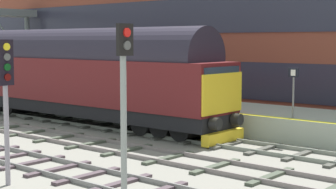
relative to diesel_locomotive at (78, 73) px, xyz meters
name	(u,v)px	position (x,y,z in m)	size (l,w,h in m)	color
ground_plane	(134,131)	(0.00, -3.87, -2.48)	(140.00, 140.00, 0.00)	gray
track_main	(134,130)	(0.00, -3.87, -2.42)	(2.50, 60.00, 0.15)	slate
track_adjacent_west	(75,140)	(-3.46, -3.87, -2.42)	(2.50, 60.00, 0.15)	slate
station_platform	(184,112)	(3.60, -3.87, -1.98)	(4.00, 44.00, 1.01)	#9DA697
station_building	(224,20)	(9.87, -1.98, 2.86)	(5.27, 43.88, 10.67)	brown
diesel_locomotive	(78,73)	(0.00, 0.00, 0.00)	(2.74, 17.85, 4.68)	black
signal_post_mid	(124,99)	(-9.00, -12.27, 0.30)	(0.44, 0.22, 4.45)	gray
signal_post_far	(6,91)	(-9.00, -7.64, 0.21)	(0.44, 0.22, 4.11)	gray
platform_number_sign	(293,85)	(2.06, -10.71, -0.15)	(0.10, 0.44, 1.99)	slate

